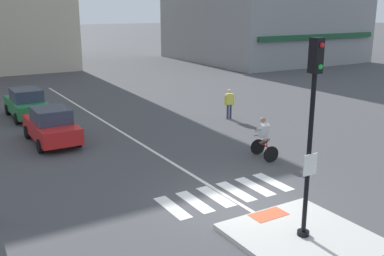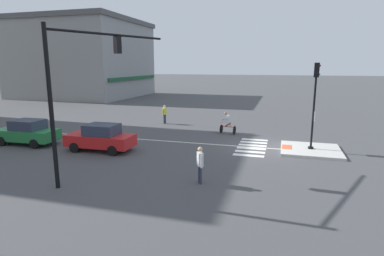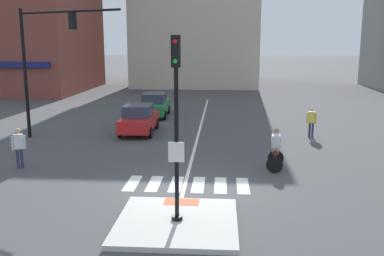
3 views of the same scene
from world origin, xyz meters
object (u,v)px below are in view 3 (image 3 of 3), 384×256
at_px(signal_pole, 176,113).
at_px(pedestrian_at_curb_left, 19,145).
at_px(car_green_westbound_distant, 155,105).
at_px(car_red_westbound_far, 139,119).
at_px(pedestrian_waiting_far_side, 312,120).
at_px(traffic_light_mast, 42,53).
at_px(cyclist, 276,148).

height_order(signal_pole, pedestrian_at_curb_left, signal_pole).
height_order(signal_pole, car_green_westbound_distant, signal_pole).
xyz_separation_m(car_green_westbound_distant, car_red_westbound_far, (-0.03, -5.52, 0.00)).
bearing_deg(signal_pole, pedestrian_waiting_far_side, 62.96).
bearing_deg(signal_pole, pedestrian_at_curb_left, 143.85).
xyz_separation_m(traffic_light_mast, car_red_westbound_far, (4.56, 1.99, -3.72)).
relative_size(signal_pole, pedestrian_waiting_far_side, 3.07).
relative_size(signal_pole, cyclist, 3.06).
height_order(traffic_light_mast, car_red_westbound_far, traffic_light_mast).
distance_m(signal_pole, traffic_light_mast, 13.14).
bearing_deg(signal_pole, car_red_westbound_far, 105.67).
bearing_deg(cyclist, pedestrian_waiting_far_side, 66.66).
bearing_deg(car_red_westbound_far, pedestrian_waiting_far_side, -2.95).
distance_m(car_green_westbound_distant, pedestrian_waiting_far_side, 11.22).
relative_size(cyclist, pedestrian_at_curb_left, 1.01).
xyz_separation_m(traffic_light_mast, cyclist, (11.43, -4.58, -3.66)).
height_order(signal_pole, traffic_light_mast, traffic_light_mast).
xyz_separation_m(car_red_westbound_far, pedestrian_at_curb_left, (-3.56, -7.20, 0.17)).
height_order(traffic_light_mast, pedestrian_waiting_far_side, traffic_light_mast).
bearing_deg(traffic_light_mast, car_green_westbound_distant, 58.61).
distance_m(car_green_westbound_distant, cyclist, 13.90).
bearing_deg(car_red_westbound_far, cyclist, -43.70).
xyz_separation_m(car_green_westbound_distant, pedestrian_waiting_far_side, (9.47, -6.01, 0.17)).
bearing_deg(pedestrian_waiting_far_side, cyclist, -113.34).
height_order(car_green_westbound_distant, pedestrian_at_curb_left, pedestrian_at_curb_left).
bearing_deg(cyclist, signal_pole, -120.71).
distance_m(signal_pole, cyclist, 7.10).
distance_m(car_green_westbound_distant, pedestrian_at_curb_left, 13.22).
distance_m(cyclist, pedestrian_at_curb_left, 10.46).
bearing_deg(pedestrian_at_curb_left, car_red_westbound_far, 63.66).
bearing_deg(pedestrian_waiting_far_side, signal_pole, -117.04).
bearing_deg(car_green_westbound_distant, cyclist, -60.47).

